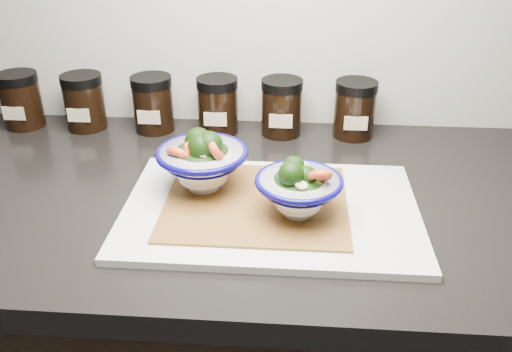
# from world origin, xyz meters

# --- Properties ---
(countertop) EXTENTS (3.50, 0.60, 0.04)m
(countertop) POSITION_xyz_m (0.00, 1.45, 0.88)
(countertop) COLOR black
(countertop) RESTS_ON cabinet
(cutting_board) EXTENTS (0.45, 0.30, 0.01)m
(cutting_board) POSITION_xyz_m (0.16, 1.39, 0.91)
(cutting_board) COLOR silver
(cutting_board) RESTS_ON countertop
(bamboo_mat) EXTENTS (0.28, 0.24, 0.00)m
(bamboo_mat) POSITION_xyz_m (0.14, 1.40, 0.91)
(bamboo_mat) COLOR #A66D31
(bamboo_mat) RESTS_ON cutting_board
(bowl_left) EXTENTS (0.15, 0.15, 0.11)m
(bowl_left) POSITION_xyz_m (0.05, 1.43, 0.96)
(bowl_left) COLOR white
(bowl_left) RESTS_ON bamboo_mat
(bowl_right) EXTENTS (0.13, 0.13, 0.09)m
(bowl_right) POSITION_xyz_m (0.20, 1.37, 0.96)
(bowl_right) COLOR white
(bowl_right) RESTS_ON bamboo_mat
(spice_jar_a) EXTENTS (0.08, 0.08, 0.11)m
(spice_jar_a) POSITION_xyz_m (-0.37, 1.69, 0.96)
(spice_jar_a) COLOR black
(spice_jar_a) RESTS_ON countertop
(spice_jar_b) EXTENTS (0.08, 0.08, 0.11)m
(spice_jar_b) POSITION_xyz_m (-0.24, 1.69, 0.96)
(spice_jar_b) COLOR black
(spice_jar_b) RESTS_ON countertop
(spice_jar_c) EXTENTS (0.08, 0.08, 0.11)m
(spice_jar_c) POSITION_xyz_m (-0.09, 1.69, 0.96)
(spice_jar_c) COLOR black
(spice_jar_c) RESTS_ON countertop
(spice_jar_d) EXTENTS (0.08, 0.08, 0.11)m
(spice_jar_d) POSITION_xyz_m (0.04, 1.69, 0.96)
(spice_jar_d) COLOR black
(spice_jar_d) RESTS_ON countertop
(spice_jar_e) EXTENTS (0.08, 0.08, 0.11)m
(spice_jar_e) POSITION_xyz_m (0.16, 1.69, 0.96)
(spice_jar_e) COLOR black
(spice_jar_e) RESTS_ON countertop
(spice_jar_f) EXTENTS (0.08, 0.08, 0.11)m
(spice_jar_f) POSITION_xyz_m (0.31, 1.69, 0.96)
(spice_jar_f) COLOR black
(spice_jar_f) RESTS_ON countertop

